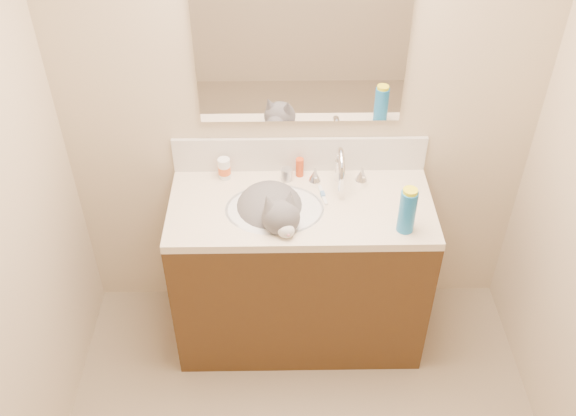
{
  "coord_description": "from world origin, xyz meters",
  "views": [
    {
      "loc": [
        -0.09,
        -1.26,
        2.7
      ],
      "look_at": [
        -0.06,
        0.92,
        0.88
      ],
      "focal_mm": 40.0,
      "sensor_mm": 36.0,
      "label": 1
    }
  ],
  "objects_px": {
    "pill_bottle": "(224,168)",
    "spray_can": "(407,211)",
    "basin": "(275,221)",
    "cat": "(272,213)",
    "faucet": "(339,171)",
    "amber_bottle": "(300,167)",
    "silver_jar": "(287,174)",
    "vanity_cabinet": "(300,274)"
  },
  "relations": [
    {
      "from": "pill_bottle",
      "to": "spray_can",
      "type": "height_order",
      "value": "spray_can"
    },
    {
      "from": "basin",
      "to": "cat",
      "type": "height_order",
      "value": "cat"
    },
    {
      "from": "pill_bottle",
      "to": "spray_can",
      "type": "bearing_deg",
      "value": -25.75
    },
    {
      "from": "faucet",
      "to": "amber_bottle",
      "type": "xyz_separation_m",
      "value": [
        -0.18,
        0.08,
        -0.04
      ]
    },
    {
      "from": "spray_can",
      "to": "basin",
      "type": "bearing_deg",
      "value": 165.26
    },
    {
      "from": "basin",
      "to": "amber_bottle",
      "type": "xyz_separation_m",
      "value": [
        0.12,
        0.25,
        0.12
      ]
    },
    {
      "from": "cat",
      "to": "silver_jar",
      "type": "xyz_separation_m",
      "value": [
        0.07,
        0.22,
        0.05
      ]
    },
    {
      "from": "pill_bottle",
      "to": "spray_can",
      "type": "relative_size",
      "value": 0.52
    },
    {
      "from": "spray_can",
      "to": "silver_jar",
      "type": "bearing_deg",
      "value": 144.31
    },
    {
      "from": "silver_jar",
      "to": "vanity_cabinet",
      "type": "bearing_deg",
      "value": -71.29
    },
    {
      "from": "vanity_cabinet",
      "to": "faucet",
      "type": "height_order",
      "value": "faucet"
    },
    {
      "from": "spray_can",
      "to": "pill_bottle",
      "type": "bearing_deg",
      "value": 154.25
    },
    {
      "from": "amber_bottle",
      "to": "pill_bottle",
      "type": "bearing_deg",
      "value": -178.12
    },
    {
      "from": "vanity_cabinet",
      "to": "pill_bottle",
      "type": "relative_size",
      "value": 11.41
    },
    {
      "from": "faucet",
      "to": "pill_bottle",
      "type": "distance_m",
      "value": 0.54
    },
    {
      "from": "vanity_cabinet",
      "to": "cat",
      "type": "xyz_separation_m",
      "value": [
        -0.13,
        -0.03,
        0.43
      ]
    },
    {
      "from": "basin",
      "to": "pill_bottle",
      "type": "distance_m",
      "value": 0.36
    },
    {
      "from": "vanity_cabinet",
      "to": "cat",
      "type": "height_order",
      "value": "cat"
    },
    {
      "from": "vanity_cabinet",
      "to": "amber_bottle",
      "type": "xyz_separation_m",
      "value": [
        -0.0,
        0.22,
        0.5
      ]
    },
    {
      "from": "faucet",
      "to": "amber_bottle",
      "type": "bearing_deg",
      "value": 155.7
    },
    {
      "from": "faucet",
      "to": "silver_jar",
      "type": "distance_m",
      "value": 0.25
    },
    {
      "from": "vanity_cabinet",
      "to": "amber_bottle",
      "type": "distance_m",
      "value": 0.54
    },
    {
      "from": "basin",
      "to": "faucet",
      "type": "relative_size",
      "value": 1.61
    },
    {
      "from": "faucet",
      "to": "pill_bottle",
      "type": "relative_size",
      "value": 2.66
    },
    {
      "from": "silver_jar",
      "to": "amber_bottle",
      "type": "relative_size",
      "value": 0.66
    },
    {
      "from": "faucet",
      "to": "amber_bottle",
      "type": "distance_m",
      "value": 0.2
    },
    {
      "from": "silver_jar",
      "to": "spray_can",
      "type": "height_order",
      "value": "spray_can"
    },
    {
      "from": "vanity_cabinet",
      "to": "basin",
      "type": "distance_m",
      "value": 0.4
    },
    {
      "from": "cat",
      "to": "silver_jar",
      "type": "distance_m",
      "value": 0.23
    },
    {
      "from": "cat",
      "to": "silver_jar",
      "type": "relative_size",
      "value": 7.67
    },
    {
      "from": "faucet",
      "to": "pill_bottle",
      "type": "xyz_separation_m",
      "value": [
        -0.54,
        0.07,
        -0.03
      ]
    },
    {
      "from": "vanity_cabinet",
      "to": "spray_can",
      "type": "distance_m",
      "value": 0.73
    },
    {
      "from": "vanity_cabinet",
      "to": "amber_bottle",
      "type": "relative_size",
      "value": 12.69
    },
    {
      "from": "vanity_cabinet",
      "to": "faucet",
      "type": "xyz_separation_m",
      "value": [
        0.18,
        0.14,
        0.54
      ]
    },
    {
      "from": "amber_bottle",
      "to": "spray_can",
      "type": "xyz_separation_m",
      "value": [
        0.44,
        -0.4,
        0.05
      ]
    },
    {
      "from": "vanity_cabinet",
      "to": "cat",
      "type": "relative_size",
      "value": 2.52
    },
    {
      "from": "pill_bottle",
      "to": "amber_bottle",
      "type": "relative_size",
      "value": 1.11
    },
    {
      "from": "vanity_cabinet",
      "to": "silver_jar",
      "type": "bearing_deg",
      "value": 108.71
    },
    {
      "from": "faucet",
      "to": "basin",
      "type": "bearing_deg",
      "value": -150.88
    },
    {
      "from": "spray_can",
      "to": "vanity_cabinet",
      "type": "bearing_deg",
      "value": 158.06
    },
    {
      "from": "basin",
      "to": "amber_bottle",
      "type": "bearing_deg",
      "value": 64.3
    },
    {
      "from": "spray_can",
      "to": "cat",
      "type": "bearing_deg",
      "value": 165.75
    }
  ]
}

